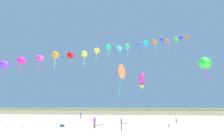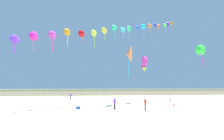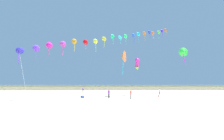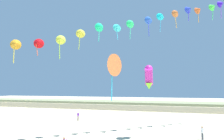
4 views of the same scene
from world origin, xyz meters
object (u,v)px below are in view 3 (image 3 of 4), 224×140
person_mid_center (109,93)px  person_near_left (160,91)px  large_kite_low_lead (123,57)px  large_kite_high_solo (184,52)px  beach_cooler (82,97)px  large_kite_mid_trail (137,63)px  person_near_right (131,94)px  person_far_left (83,90)px  beach_ball (159,96)px

person_mid_center → person_near_left: bearing=37.0°
large_kite_low_lead → large_kite_high_solo: 13.79m
large_kite_low_lead → beach_cooler: size_ratio=8.85×
large_kite_mid_trail → large_kite_high_solo: (10.07, -2.23, 2.33)m
person_near_right → person_mid_center: (-3.71, 1.64, 0.02)m
large_kite_low_lead → large_kite_high_solo: (13.72, 0.67, 1.26)m
person_far_left → large_kite_mid_trail: bearing=-35.0°
beach_ball → large_kite_mid_trail: bearing=130.6°
person_near_left → beach_ball: 6.45m
person_near_left → large_kite_mid_trail: large_kite_mid_trail is taller
person_near_right → beach_cooler: person_near_right is taller
person_mid_center → large_kite_mid_trail: size_ratio=0.55×
large_kite_high_solo → beach_ball: (-6.59, -1.82, -9.51)m
person_near_right → large_kite_high_solo: size_ratio=0.39×
large_kite_mid_trail → person_far_left: bearing=145.0°
person_near_left → large_kite_high_solo: bearing=-44.0°
person_mid_center → beach_cooler: (-4.86, 0.94, -0.70)m
person_near_left → large_kite_high_solo: size_ratio=0.39×
person_far_left → large_kite_mid_trail: (14.15, -9.90, 6.44)m
large_kite_mid_trail → large_kite_high_solo: large_kite_high_solo is taller
large_kite_mid_trail → beach_cooler: 15.07m
large_kite_low_lead → beach_cooler: (-7.90, -3.63, -8.21)m
person_far_left → beach_cooler: 16.65m
person_mid_center → large_kite_high_solo: bearing=17.4°
person_far_left → beach_ball: 22.49m
person_near_right → beach_ball: size_ratio=4.28×
person_far_left → beach_ball: size_ratio=4.42×
person_far_left → beach_ball: person_far_left is taller
person_mid_center → large_kite_low_lead: bearing=56.4°
person_mid_center → large_kite_high_solo: large_kite_high_solo is taller
person_near_right → large_kite_low_lead: (-0.67, 6.21, 7.53)m
large_kite_high_solo → person_near_left: bearing=136.0°
person_mid_center → beach_cooler: size_ratio=2.73×
person_near_right → large_kite_low_lead: size_ratio=0.30×
large_kite_low_lead → beach_cooler: 11.96m
beach_ball → large_kite_high_solo: bearing=15.5°
person_near_left → person_mid_center: (-12.46, -9.40, 0.01)m
large_kite_high_solo → person_mid_center: bearing=-162.6°
person_near_right → beach_cooler: bearing=163.2°
person_far_left → person_near_left: bearing=-21.8°
large_kite_low_lead → person_mid_center: bearing=-123.6°
person_far_left → large_kite_low_lead: bearing=-50.7°
large_kite_mid_trail → person_mid_center: bearing=-131.8°
large_kite_mid_trail → person_near_right: bearing=-108.1°
beach_cooler → beach_ball: (15.02, 2.48, -0.03)m
person_far_left → beach_cooler: bearing=-81.0°
large_kite_low_lead → large_kite_mid_trail: (3.65, 2.90, -1.07)m
person_near_right → person_mid_center: 4.05m
person_mid_center → beach_cooler: person_mid_center is taller
person_near_right → large_kite_mid_trail: size_ratio=0.54×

